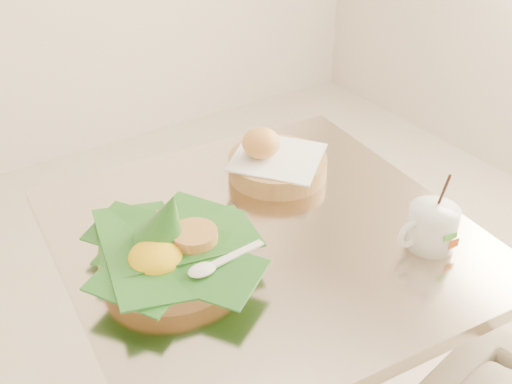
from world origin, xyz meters
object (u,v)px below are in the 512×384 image
cafe_table (266,323)px  bread_basket (275,162)px  rice_basket (170,249)px  coffee_mug (431,226)px

cafe_table → bread_basket: bearing=51.2°
rice_basket → coffee_mug: (0.40, -0.19, 0.00)m
bread_basket → coffee_mug: bearing=-75.0°
rice_basket → coffee_mug: same height
bread_basket → coffee_mug: (0.09, -0.34, 0.01)m
bread_basket → coffee_mug: 0.35m
bread_basket → cafe_table: bearing=-128.8°
rice_basket → bread_basket: 0.35m
cafe_table → rice_basket: bearing=177.3°
cafe_table → rice_basket: rice_basket is taller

